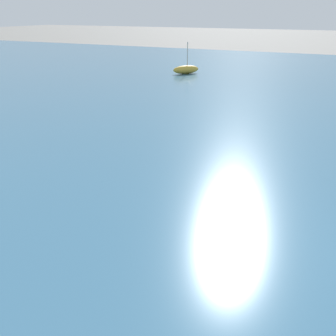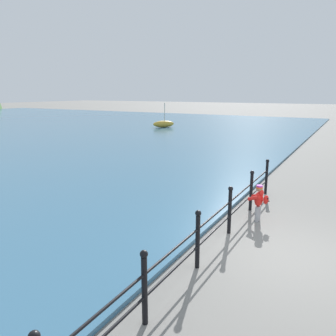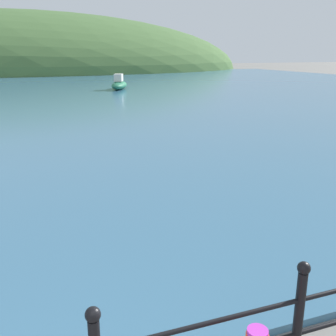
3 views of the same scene
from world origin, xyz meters
TOP-DOWN VIEW (x-y plane):
  - water at (0.00, 32.00)m, footprint 80.00×60.00m
  - far_hillside at (0.00, 70.93)m, footprint 77.50×42.62m
  - boat_white_sailboat at (7.53, 30.61)m, footprint 2.30×3.52m

SIDE VIEW (x-z plane):
  - far_hillside at x=0.00m, z-range -9.50..9.50m
  - water at x=0.00m, z-range 0.00..0.10m
  - boat_white_sailboat at x=7.53m, z-range -0.12..1.11m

